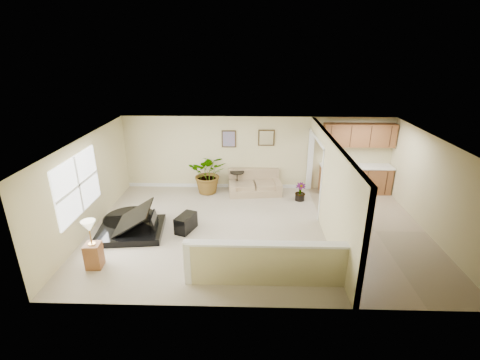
{
  "coord_description": "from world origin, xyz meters",
  "views": [
    {
      "loc": [
        -0.24,
        -8.31,
        4.67
      ],
      "look_at": [
        -0.5,
        0.4,
        1.28
      ],
      "focal_mm": 26.0,
      "sensor_mm": 36.0,
      "label": 1
    }
  ],
  "objects_px": {
    "accent_table": "(237,179)",
    "piano_bench": "(186,223)",
    "small_plant": "(300,193)",
    "lamp_stand": "(93,248)",
    "palm_plant": "(209,174)",
    "piano": "(129,208)",
    "loveseat": "(255,182)"
  },
  "relations": [
    {
      "from": "small_plant",
      "to": "lamp_stand",
      "type": "xyz_separation_m",
      "value": [
        -5.08,
        -3.76,
        0.24
      ]
    },
    {
      "from": "piano",
      "to": "lamp_stand",
      "type": "distance_m",
      "value": 1.69
    },
    {
      "from": "piano",
      "to": "loveseat",
      "type": "height_order",
      "value": "piano"
    },
    {
      "from": "accent_table",
      "to": "small_plant",
      "type": "relative_size",
      "value": 1.2
    },
    {
      "from": "palm_plant",
      "to": "lamp_stand",
      "type": "relative_size",
      "value": 1.19
    },
    {
      "from": "piano",
      "to": "loveseat",
      "type": "relative_size",
      "value": 1.18
    },
    {
      "from": "accent_table",
      "to": "piano_bench",
      "type": "bearing_deg",
      "value": -114.8
    },
    {
      "from": "piano",
      "to": "palm_plant",
      "type": "bearing_deg",
      "value": 49.16
    },
    {
      "from": "accent_table",
      "to": "lamp_stand",
      "type": "bearing_deg",
      "value": -124.29
    },
    {
      "from": "loveseat",
      "to": "lamp_stand",
      "type": "height_order",
      "value": "lamp_stand"
    },
    {
      "from": "accent_table",
      "to": "small_plant",
      "type": "distance_m",
      "value": 2.17
    },
    {
      "from": "piano",
      "to": "small_plant",
      "type": "height_order",
      "value": "piano"
    },
    {
      "from": "piano",
      "to": "loveseat",
      "type": "xyz_separation_m",
      "value": [
        3.34,
        2.72,
        -0.29
      ]
    },
    {
      "from": "piano",
      "to": "accent_table",
      "type": "distance_m",
      "value": 3.92
    },
    {
      "from": "lamp_stand",
      "to": "piano",
      "type": "bearing_deg",
      "value": 80.22
    },
    {
      "from": "small_plant",
      "to": "palm_plant",
      "type": "bearing_deg",
      "value": 169.53
    },
    {
      "from": "accent_table",
      "to": "palm_plant",
      "type": "height_order",
      "value": "palm_plant"
    },
    {
      "from": "small_plant",
      "to": "lamp_stand",
      "type": "bearing_deg",
      "value": -143.5
    },
    {
      "from": "piano",
      "to": "piano_bench",
      "type": "distance_m",
      "value": 1.54
    },
    {
      "from": "piano_bench",
      "to": "loveseat",
      "type": "distance_m",
      "value": 3.27
    },
    {
      "from": "piano_bench",
      "to": "loveseat",
      "type": "bearing_deg",
      "value": 55.18
    },
    {
      "from": "palm_plant",
      "to": "piano_bench",
      "type": "bearing_deg",
      "value": -97.27
    },
    {
      "from": "piano_bench",
      "to": "small_plant",
      "type": "distance_m",
      "value": 3.91
    },
    {
      "from": "piano_bench",
      "to": "palm_plant",
      "type": "distance_m",
      "value": 2.67
    },
    {
      "from": "accent_table",
      "to": "palm_plant",
      "type": "bearing_deg",
      "value": -171.69
    },
    {
      "from": "piano",
      "to": "loveseat",
      "type": "distance_m",
      "value": 4.32
    },
    {
      "from": "accent_table",
      "to": "palm_plant",
      "type": "distance_m",
      "value": 0.97
    },
    {
      "from": "piano_bench",
      "to": "lamp_stand",
      "type": "xyz_separation_m",
      "value": [
        -1.76,
        -1.7,
        0.27
      ]
    },
    {
      "from": "piano_bench",
      "to": "palm_plant",
      "type": "bearing_deg",
      "value": 82.73
    },
    {
      "from": "lamp_stand",
      "to": "small_plant",
      "type": "bearing_deg",
      "value": 36.5
    },
    {
      "from": "piano_bench",
      "to": "loveseat",
      "type": "relative_size",
      "value": 0.37
    },
    {
      "from": "accent_table",
      "to": "palm_plant",
      "type": "xyz_separation_m",
      "value": [
        -0.94,
        -0.14,
        0.22
      ]
    }
  ]
}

